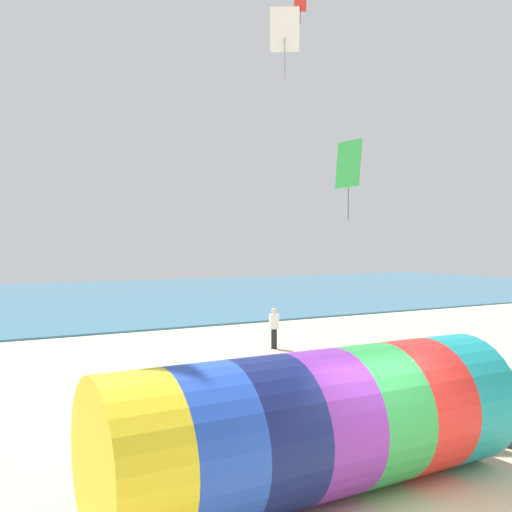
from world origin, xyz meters
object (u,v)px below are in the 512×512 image
kite_red_diamond (300,3)px  kite_green_diamond (348,165)px  giant_inflatable_tube (316,423)px  bystander_near_water (274,328)px  kite_white_diamond (285,31)px  kite_handler (507,406)px

kite_red_diamond → kite_green_diamond: 12.37m
giant_inflatable_tube → bystander_near_water: 13.68m
bystander_near_water → kite_red_diamond: bearing=44.3°
kite_white_diamond → kite_red_diamond: bearing=54.1°
kite_red_diamond → kite_white_diamond: bearing=-125.9°
giant_inflatable_tube → kite_white_diamond: bearing=62.7°
kite_red_diamond → kite_green_diamond: size_ratio=0.53×
giant_inflatable_tube → kite_green_diamond: 12.07m
kite_red_diamond → kite_white_diamond: (-7.53, -10.39, -6.15)m
kite_green_diamond → kite_white_diamond: (-4.32, -2.65, 2.96)m
kite_white_diamond → giant_inflatable_tube: bearing=-117.3°
kite_handler → giant_inflatable_tube: bearing=179.2°
kite_handler → kite_green_diamond: bearing=74.5°
kite_handler → kite_red_diamond: (5.43, 15.71, 15.27)m
kite_green_diamond → bystander_near_water: (-0.50, 4.11, -6.17)m
giant_inflatable_tube → kite_red_diamond: bearing=56.8°
kite_handler → bystander_near_water: (1.72, 12.09, -0.01)m
kite_white_diamond → bystander_near_water: (3.82, 6.77, -9.13)m
giant_inflatable_tube → kite_red_diamond: (10.24, 15.64, 14.91)m
kite_red_diamond → giant_inflatable_tube: bearing=-123.2°
giant_inflatable_tube → kite_handler: bearing=-0.8°
kite_white_diamond → bystander_near_water: bearing=60.6°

